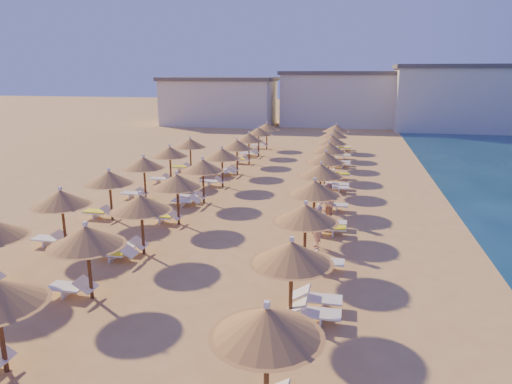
% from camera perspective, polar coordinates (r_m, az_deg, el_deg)
% --- Properties ---
extents(ground, '(220.00, 220.00, 0.00)m').
position_cam_1_polar(ground, '(19.57, -2.02, -6.63)').
color(ground, tan).
rests_on(ground, ground).
extents(hotel_blocks, '(46.57, 11.51, 8.10)m').
position_cam_1_polar(hotel_blocks, '(63.15, 10.74, 11.36)').
color(hotel_blocks, silver).
rests_on(hotel_blocks, ground).
extents(parasol_row_east, '(2.45, 40.86, 2.62)m').
position_cam_1_polar(parasol_row_east, '(24.18, 8.11, 2.59)').
color(parasol_row_east, brown).
rests_on(parasol_row_east, ground).
extents(parasol_row_west, '(2.45, 40.86, 2.62)m').
position_cam_1_polar(parasol_row_west, '(25.43, -6.67, 3.23)').
color(parasol_row_west, brown).
rests_on(parasol_row_west, ground).
extents(parasol_row_inland, '(2.45, 21.66, 2.62)m').
position_cam_1_polar(parasol_row_inland, '(25.07, -15.74, 2.61)').
color(parasol_row_inland, brown).
rests_on(parasol_row_inland, ground).
extents(loungers, '(12.99, 39.96, 0.66)m').
position_cam_1_polar(loungers, '(24.94, -2.09, -1.06)').
color(loungers, white).
rests_on(loungers, ground).
extents(beachgoer_b, '(1.13, 1.17, 1.90)m').
position_cam_1_polar(beachgoer_b, '(22.66, 8.93, -1.26)').
color(beachgoer_b, tan).
rests_on(beachgoer_b, ground).
extents(beachgoer_a, '(0.60, 0.76, 1.83)m').
position_cam_1_polar(beachgoer_a, '(19.07, 7.62, -4.41)').
color(beachgoer_a, tan).
rests_on(beachgoer_a, ground).
extents(beachgoer_c, '(0.89, 0.96, 1.59)m').
position_cam_1_polar(beachgoer_c, '(23.89, 9.03, -0.83)').
color(beachgoer_c, tan).
rests_on(beachgoer_c, ground).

